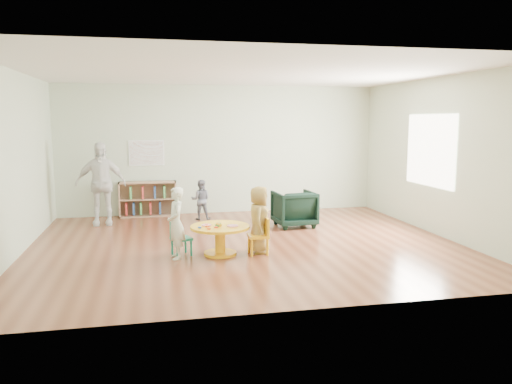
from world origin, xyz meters
TOP-DOWN VIEW (x-y plane):
  - room at (0.01, 0.00)m, footprint 7.10×7.00m
  - activity_table at (-0.50, -0.56)m, footprint 0.90×0.90m
  - kid_chair_left at (-1.12, -0.49)m, footprint 0.35×0.35m
  - kid_chair_right at (0.11, -0.65)m, footprint 0.31×0.31m
  - bookshelf at (-1.61, 2.86)m, footprint 1.20×0.30m
  - alphabet_poster at (-1.60, 2.98)m, footprint 0.74×0.01m
  - armchair at (1.18, 1.20)m, footprint 0.79×0.81m
  - child_left at (-1.17, -0.64)m, footprint 0.29×0.41m
  - child_right at (0.11, -0.55)m, footprint 0.45×0.58m
  - toddler at (-0.52, 2.25)m, footprint 0.46×0.38m
  - adult_caretaker at (-2.49, 2.13)m, footprint 0.96×0.41m

SIDE VIEW (x-z plane):
  - kid_chair_left at x=-1.12m, z-range 0.02..0.53m
  - kid_chair_right at x=0.11m, z-range 0.02..0.59m
  - activity_table at x=-0.50m, z-range 0.06..0.56m
  - armchair at x=1.18m, z-range 0.00..0.70m
  - bookshelf at x=-1.61m, z-range -0.01..0.74m
  - toddler at x=-0.52m, z-range 0.00..0.83m
  - child_right at x=0.11m, z-range 0.00..1.04m
  - child_left at x=-1.17m, z-range 0.00..1.07m
  - adult_caretaker at x=-2.49m, z-range 0.00..1.63m
  - alphabet_poster at x=-1.60m, z-range 1.08..1.62m
  - room at x=0.01m, z-range 0.49..3.29m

